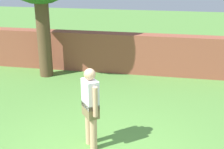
# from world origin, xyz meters

# --- Properties ---
(brick_wall) EXTENTS (12.35, 0.50, 1.30)m
(brick_wall) POSITION_xyz_m (-1.50, 4.98, 0.65)
(brick_wall) COLOR brown
(brick_wall) RESTS_ON ground
(person) EXTENTS (0.40, 0.44, 1.62)m
(person) POSITION_xyz_m (-0.27, 0.44, 0.90)
(person) COLOR tan
(person) RESTS_ON ground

